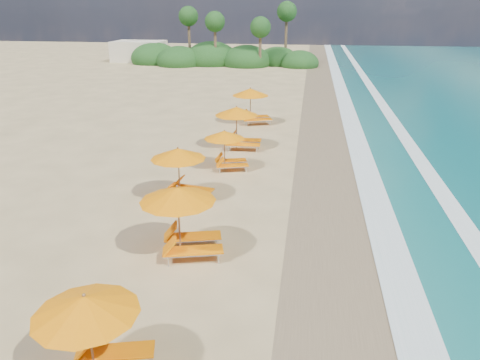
% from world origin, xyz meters
% --- Properties ---
extents(ground, '(160.00, 160.00, 0.00)m').
position_xyz_m(ground, '(0.00, 0.00, 0.00)').
color(ground, tan).
rests_on(ground, ground).
extents(wet_sand, '(4.00, 160.00, 0.01)m').
position_xyz_m(wet_sand, '(4.00, 0.00, 0.01)').
color(wet_sand, '#8B7652').
rests_on(wet_sand, ground).
extents(surf_foam, '(4.00, 160.00, 0.01)m').
position_xyz_m(surf_foam, '(6.70, 0.00, 0.03)').
color(surf_foam, white).
rests_on(surf_foam, ground).
extents(station_1, '(2.81, 2.72, 2.26)m').
position_xyz_m(station_1, '(-1.58, -9.41, 1.27)').
color(station_1, olive).
rests_on(station_1, ground).
extents(station_2, '(3.06, 2.97, 2.46)m').
position_xyz_m(station_2, '(-1.19, -3.90, 1.38)').
color(station_2, olive).
rests_on(station_2, ground).
extents(station_3, '(2.77, 2.65, 2.30)m').
position_xyz_m(station_3, '(-2.46, 0.46, 1.29)').
color(station_3, olive).
rests_on(station_3, ground).
extents(station_4, '(2.54, 2.46, 2.03)m').
position_xyz_m(station_4, '(-1.30, 4.49, 1.14)').
color(station_4, olive).
rests_on(station_4, ground).
extents(station_5, '(2.71, 2.51, 2.46)m').
position_xyz_m(station_5, '(-1.24, 8.03, 1.38)').
color(station_5, olive).
rests_on(station_5, ground).
extents(station_6, '(3.18, 3.12, 2.50)m').
position_xyz_m(station_6, '(-1.22, 13.85, 1.40)').
color(station_6, olive).
rests_on(station_6, ground).
extents(treeline, '(25.80, 8.80, 9.74)m').
position_xyz_m(treeline, '(-9.94, 45.51, 1.00)').
color(treeline, '#163D14').
rests_on(treeline, ground).
extents(beach_building, '(7.00, 5.00, 2.80)m').
position_xyz_m(beach_building, '(-22.00, 48.00, 1.40)').
color(beach_building, beige).
rests_on(beach_building, ground).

